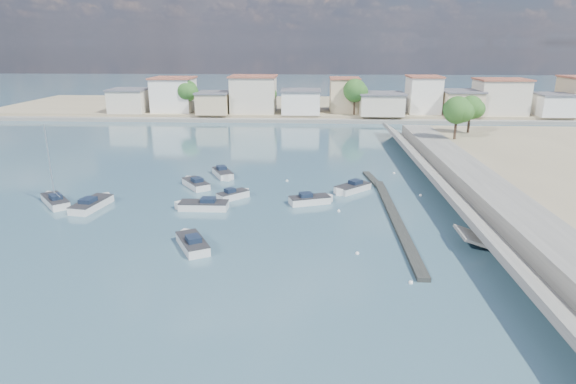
% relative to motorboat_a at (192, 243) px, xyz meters
% --- Properties ---
extents(ground, '(400.00, 400.00, 0.00)m').
position_rel_motorboat_a_xyz_m(ground, '(11.65, 37.47, -0.38)').
color(ground, '#2E4B5C').
rests_on(ground, ground).
extents(seawall_walkway, '(5.00, 90.00, 1.80)m').
position_rel_motorboat_a_xyz_m(seawall_walkway, '(30.15, 10.47, 0.52)').
color(seawall_walkway, slate).
rests_on(seawall_walkway, ground).
extents(breakwater, '(2.00, 31.02, 0.35)m').
position_rel_motorboat_a_xyz_m(breakwater, '(18.55, 10.15, -0.21)').
color(breakwater, black).
rests_on(breakwater, ground).
extents(far_shore_land, '(160.00, 40.00, 1.40)m').
position_rel_motorboat_a_xyz_m(far_shore_land, '(11.65, 89.47, 0.32)').
color(far_shore_land, gray).
rests_on(far_shore_land, ground).
extents(far_shore_quay, '(160.00, 2.50, 0.80)m').
position_rel_motorboat_a_xyz_m(far_shore_quay, '(11.65, 68.47, 0.02)').
color(far_shore_quay, slate).
rests_on(far_shore_quay, ground).
extents(far_town, '(113.01, 12.80, 8.35)m').
position_rel_motorboat_a_xyz_m(far_town, '(22.36, 74.39, 4.56)').
color(far_town, beige).
rests_on(far_town, far_shore_land).
extents(shore_trees, '(74.56, 38.32, 7.92)m').
position_rel_motorboat_a_xyz_m(shore_trees, '(19.99, 65.58, 5.84)').
color(shore_trees, '#38281E').
rests_on(shore_trees, ground).
extents(motorboat_a, '(3.86, 5.08, 1.48)m').
position_rel_motorboat_a_xyz_m(motorboat_a, '(0.00, 0.00, 0.00)').
color(motorboat_a, silver).
rests_on(motorboat_a, ground).
extents(motorboat_b, '(3.63, 3.53, 1.48)m').
position_rel_motorboat_a_xyz_m(motorboat_b, '(1.54, 13.75, -0.00)').
color(motorboat_b, silver).
rests_on(motorboat_b, ground).
extents(motorboat_c, '(5.69, 2.00, 1.48)m').
position_rel_motorboat_a_xyz_m(motorboat_c, '(-1.38, 9.85, 0.00)').
color(motorboat_c, silver).
rests_on(motorboat_c, ground).
extents(motorboat_d, '(4.62, 4.56, 1.48)m').
position_rel_motorboat_a_xyz_m(motorboat_d, '(14.98, 16.98, -0.00)').
color(motorboat_d, silver).
rests_on(motorboat_d, ground).
extents(motorboat_e, '(2.96, 6.05, 1.48)m').
position_rel_motorboat_a_xyz_m(motorboat_e, '(-13.10, 9.90, -0.00)').
color(motorboat_e, silver).
rests_on(motorboat_e, ground).
extents(motorboat_f, '(4.18, 4.81, 1.48)m').
position_rel_motorboat_a_xyz_m(motorboat_f, '(-4.00, 18.09, -0.00)').
color(motorboat_f, silver).
rests_on(motorboat_f, ground).
extents(motorboat_g, '(3.56, 5.01, 1.48)m').
position_rel_motorboat_a_xyz_m(motorboat_g, '(-1.38, 22.87, 0.00)').
color(motorboat_g, silver).
rests_on(motorboat_g, ground).
extents(motorboat_h, '(4.94, 3.08, 1.48)m').
position_rel_motorboat_a_xyz_m(motorboat_h, '(10.31, 12.35, -0.00)').
color(motorboat_h, silver).
rests_on(motorboat_h, ground).
extents(sailboat, '(4.82, 5.12, 9.00)m').
position_rel_motorboat_a_xyz_m(sailboat, '(-17.77, 10.72, 0.04)').
color(sailboat, silver).
rests_on(sailboat, ground).
extents(mooring_buoys, '(16.05, 31.55, 0.34)m').
position_rel_motorboat_a_xyz_m(mooring_buoys, '(16.07, 10.95, -0.33)').
color(mooring_buoys, white).
rests_on(mooring_buoys, ground).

